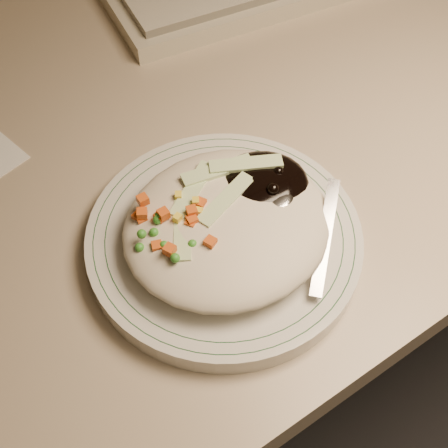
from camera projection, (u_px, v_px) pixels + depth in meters
desk at (196, 214)px, 0.87m from camera, size 1.40×0.70×0.74m
plate at (224, 240)px, 0.59m from camera, size 0.26×0.26×0.02m
plate_rim at (224, 234)px, 0.58m from camera, size 0.24×0.24×0.00m
meal at (228, 219)px, 0.56m from camera, size 0.21×0.19×0.05m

